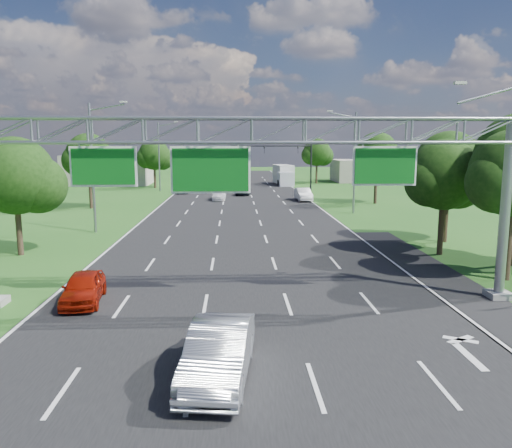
{
  "coord_description": "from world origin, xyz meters",
  "views": [
    {
      "loc": [
        -0.51,
        -9.39,
        6.96
      ],
      "look_at": [
        0.58,
        15.28,
        2.97
      ],
      "focal_mm": 35.0,
      "sensor_mm": 36.0,
      "label": 1
    }
  ],
  "objects": [
    {
      "name": "traffic_signal",
      "position": [
        7.48,
        65.0,
        5.17
      ],
      "size": [
        12.21,
        0.24,
        7.0
      ],
      "color": "black",
      "rests_on": "ground"
    },
    {
      "name": "streetlight_l_near",
      "position": [
        -11.3,
        30.0,
        5.58
      ],
      "size": [
        2.97,
        0.22,
        10.16
      ],
      "color": "gray",
      "rests_on": "ground"
    },
    {
      "name": "ground",
      "position": [
        0.0,
        30.0,
        0.0
      ],
      "size": [
        220.0,
        220.0,
        0.0
      ],
      "primitive_type": "plane",
      "color": "#205218",
      "rests_on": "ground"
    },
    {
      "name": "streetlight_r_mid",
      "position": [
        11.3,
        40.0,
        5.58
      ],
      "size": [
        2.97,
        0.22,
        10.16
      ],
      "color": "gray",
      "rests_on": "ground"
    },
    {
      "name": "silver_sedan",
      "position": [
        -1.0,
        4.68,
        0.83
      ],
      "size": [
        2.33,
        5.19,
        1.65
      ],
      "primitive_type": "imported",
      "rotation": [
        0.0,
        0.0,
        -0.12
      ],
      "color": "#B1B6BD",
      "rests_on": "ground"
    },
    {
      "name": "box_truck",
      "position": [
        8.0,
        75.81,
        1.59
      ],
      "size": [
        3.31,
        9.03,
        3.32
      ],
      "rotation": [
        0.0,
        0.0,
        0.13
      ],
      "color": "silver",
      "rests_on": "ground"
    },
    {
      "name": "car_queue_b",
      "position": [
        0.73,
        58.2,
        0.54
      ],
      "size": [
        2.28,
        4.11,
        1.09
      ],
      "primitive_type": "imported",
      "rotation": [
        0.0,
        0.0,
        -0.12
      ],
      "color": "black",
      "rests_on": "ground"
    },
    {
      "name": "car_queue_c",
      "position": [
        -7.59,
        61.29,
        0.7
      ],
      "size": [
        1.97,
        4.2,
        1.39
      ],
      "primitive_type": "imported",
      "rotation": [
        0.0,
        0.0,
        -0.08
      ],
      "color": "black",
      "rests_on": "ground"
    },
    {
      "name": "road_flare",
      "position": [
        10.2,
        14.0,
        0.0
      ],
      "size": [
        3.0,
        30.0,
        0.02
      ],
      "primitive_type": "cube",
      "color": "black",
      "rests_on": "ground"
    },
    {
      "name": "building_right",
      "position": [
        24.0,
        82.0,
        2.0
      ],
      "size": [
        12.0,
        9.0,
        4.0
      ],
      "primitive_type": "cube",
      "color": "gray",
      "rests_on": "ground"
    },
    {
      "name": "sign_gantry",
      "position": [
        0.33,
        12.0,
        6.89
      ],
      "size": [
        23.5,
        1.0,
        9.56
      ],
      "color": "gray",
      "rests_on": "ground"
    },
    {
      "name": "tree_cluster_right",
      "position": [
        14.8,
        19.19,
        5.31
      ],
      "size": [
        9.91,
        14.6,
        8.68
      ],
      "color": "#2D2116",
      "rests_on": "ground"
    },
    {
      "name": "tree_verge_re",
      "position": [
        14.08,
        78.04,
        5.2
      ],
      "size": [
        5.76,
        4.8,
        7.84
      ],
      "color": "#2D2116",
      "rests_on": "ground"
    },
    {
      "name": "building_left",
      "position": [
        -22.0,
        78.0,
        2.5
      ],
      "size": [
        14.0,
        10.0,
        5.0
      ],
      "primitive_type": "cube",
      "color": "gray",
      "rests_on": "ground"
    },
    {
      "name": "streetlight_l_far",
      "position": [
        -11.3,
        65.0,
        5.58
      ],
      "size": [
        2.97,
        0.22,
        10.16
      ],
      "color": "gray",
      "rests_on": "ground"
    },
    {
      "name": "road",
      "position": [
        0.0,
        30.0,
        0.0
      ],
      "size": [
        18.0,
        180.0,
        0.02
      ],
      "primitive_type": "cube",
      "color": "black",
      "rests_on": "ground"
    },
    {
      "name": "red_coupe",
      "position": [
        -7.18,
        12.16,
        0.68
      ],
      "size": [
        2.05,
        4.16,
        1.36
      ],
      "primitive_type": "imported",
      "rotation": [
        0.0,
        0.0,
        0.11
      ],
      "color": "#941606",
      "rests_on": "ground"
    },
    {
      "name": "car_queue_a",
      "position": [
        -2.38,
        52.6,
        0.58
      ],
      "size": [
        1.69,
        4.04,
        1.17
      ],
      "primitive_type": "imported",
      "rotation": [
        0.0,
        0.0,
        -0.01
      ],
      "color": "white",
      "rests_on": "ground"
    },
    {
      "name": "tree_verge_la",
      "position": [
        -13.92,
        22.04,
        4.76
      ],
      "size": [
        5.76,
        4.8,
        7.4
      ],
      "color": "#2D2116",
      "rests_on": "ground"
    },
    {
      "name": "tree_verge_lc",
      "position": [
        -12.92,
        70.04,
        4.98
      ],
      "size": [
        5.76,
        4.8,
        7.62
      ],
      "color": "#2D2116",
      "rests_on": "ground"
    },
    {
      "name": "tree_verge_lb",
      "position": [
        -15.92,
        45.04,
        5.41
      ],
      "size": [
        5.76,
        4.8,
        8.06
      ],
      "color": "#2D2116",
      "rests_on": "ground"
    },
    {
      "name": "car_queue_d",
      "position": [
        7.99,
        51.32,
        0.77
      ],
      "size": [
        1.85,
        4.76,
        1.55
      ],
      "primitive_type": "imported",
      "rotation": [
        0.0,
        0.0,
        0.05
      ],
      "color": "silver",
      "rests_on": "ground"
    },
    {
      "name": "tree_verge_rd",
      "position": [
        16.08,
        48.04,
        5.63
      ],
      "size": [
        5.76,
        4.8,
        8.28
      ],
      "color": "#2D2116",
      "rests_on": "ground"
    }
  ]
}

